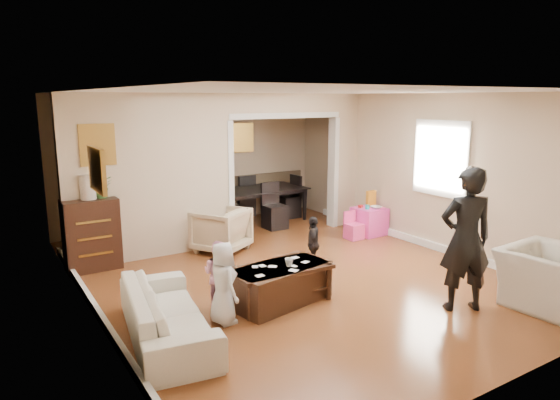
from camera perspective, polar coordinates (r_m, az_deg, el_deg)
floor at (r=7.42m, az=0.83°, el=-8.24°), size 7.00×7.00×0.00m
partition_left at (r=8.12m, az=-14.39°, el=2.62°), size 2.75×0.18×2.60m
partition_right at (r=9.97m, az=7.20°, el=4.50°), size 0.55×0.18×2.60m
partition_header at (r=9.09m, az=0.52°, el=11.02°), size 2.22×0.18×0.35m
window_pane at (r=8.56m, az=17.96°, el=4.55°), size 0.03×0.95×1.10m
framed_art_partition at (r=7.75m, az=-20.20°, el=5.96°), size 0.45×0.03×0.55m
framed_art_sofa_wall at (r=5.41m, az=-20.26°, el=3.27°), size 0.03×0.55×0.40m
framed_art_alcove at (r=10.53m, az=-4.34°, el=7.13°), size 0.45×0.03×0.55m
sofa at (r=5.53m, az=-12.85°, el=-12.53°), size 1.05×2.03×0.56m
armchair_back at (r=8.34m, az=-6.80°, el=-3.42°), size 1.08×1.09×0.73m
armchair_front at (r=7.03m, az=28.40°, el=-7.76°), size 1.14×1.02×0.71m
dresser at (r=7.90m, az=-20.79°, el=-3.71°), size 0.78×0.44×1.07m
table_lamp at (r=7.75m, az=-21.17°, el=1.39°), size 0.22×0.22×0.36m
potted_plant at (r=7.79m, az=-19.72°, el=1.42°), size 0.29×0.25×0.33m
coffee_table at (r=6.30m, az=-0.00°, el=-9.64°), size 1.36×0.86×0.47m
coffee_cup at (r=6.21m, az=1.03°, el=-7.15°), size 0.12×0.12×0.10m
play_table at (r=9.49m, az=10.17°, el=-2.39°), size 0.55×0.55×0.50m
cereal_box at (r=9.55m, az=10.39°, el=0.17°), size 0.20×0.08×0.30m
cyan_cup at (r=9.32m, az=9.98°, el=-0.79°), size 0.08×0.08×0.08m
toy_block at (r=9.43m, az=9.20°, el=-0.71°), size 0.10×0.09×0.05m
play_bowl at (r=9.37m, az=10.95°, el=-0.85°), size 0.21×0.21×0.05m
dining_table at (r=10.28m, az=-2.48°, el=-0.61°), size 1.97×1.13×0.69m
adult_person at (r=6.30m, az=20.50°, el=-4.25°), size 0.76×0.65×1.75m
child_kneel_a at (r=5.71m, az=-6.53°, el=-9.45°), size 0.31×0.47×0.95m
child_kneel_b at (r=6.17m, az=-7.08°, el=-8.40°), size 0.48×0.51×0.83m
child_toddler at (r=7.39m, az=3.82°, el=-4.99°), size 0.46×0.50×0.82m
craft_papers at (r=6.23m, az=0.13°, el=-7.56°), size 0.85×0.51×0.00m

